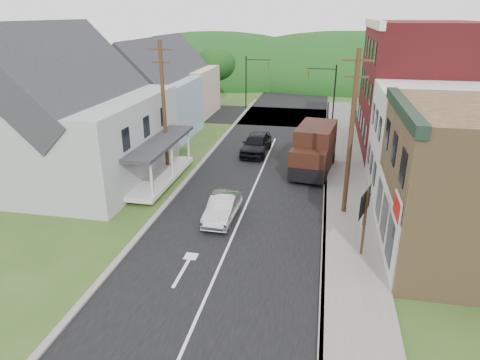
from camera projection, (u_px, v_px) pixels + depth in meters
The scene contains 24 objects.
ground at pixel (234, 233), 22.01m from camera, with size 120.00×120.00×0.00m, color #2D4719.
road at pixel (262, 169), 31.14m from camera, with size 9.00×90.00×0.02m, color black.
cross_road at pixel (285, 117), 46.67m from camera, with size 60.00×9.00×0.02m, color black.
sidewalk_right at pixel (346, 183), 28.22m from camera, with size 2.80×55.00×0.15m, color slate.
curb_right at pixel (325, 182), 28.47m from camera, with size 0.20×55.00×0.15m, color slate.
curb_left at pixel (193, 173), 30.14m from camera, with size 0.30×55.00×0.12m, color slate.
storefront_white at pixel (444, 144), 25.63m from camera, with size 8.00×7.00×6.50m, color silver.
storefront_red at pixel (418, 89), 33.67m from camera, with size 8.00×12.00×10.00m, color maroon.
house_gray at pixel (74, 116), 28.11m from camera, with size 10.20×12.24×8.35m.
house_blue at pixel (153, 95), 38.17m from camera, with size 7.14×8.16×7.28m.
house_cream at pixel (180, 81), 46.48m from camera, with size 7.14×8.16×7.28m.
utility_pole_right at pixel (351, 134), 22.49m from camera, with size 1.60×0.26×9.00m.
utility_pole_left at pixel (164, 107), 28.79m from camera, with size 1.60×0.26×9.00m.
traffic_signal_right at pixel (327, 88), 41.32m from camera, with size 2.87×0.20×6.00m.
traffic_signal_left at pixel (252, 76), 49.26m from camera, with size 2.87×0.20×6.00m.
tree_left_b at pixel (57, 89), 34.25m from camera, with size 4.80×4.80×6.94m.
tree_left_c at pixel (85, 64), 41.53m from camera, with size 5.80×5.80×8.41m.
tree_left_d at pixel (215, 64), 51.07m from camera, with size 4.80×4.80×6.94m.
forested_ridge at pixel (301, 80), 72.23m from camera, with size 90.00×30.00×16.00m, color #123610.
silver_sedan at pixel (223, 208), 23.30m from camera, with size 1.40×4.01×1.32m, color #B6B7BC.
dark_sedan at pixel (256, 144), 34.10m from camera, with size 1.96×4.88×1.66m, color black.
delivery_van at pixel (314, 150), 29.88m from camera, with size 3.12×6.14×3.29m.
route_sign_cluster at pixel (365, 213), 19.16m from camera, with size 0.64×1.77×3.23m.
warning_sign at pixel (366, 207), 21.08m from camera, with size 0.19×0.63×2.35m.
Camera 1 is at (4.09, -19.05, 10.61)m, focal length 32.00 mm.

